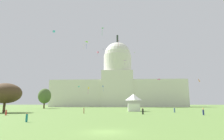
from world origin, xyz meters
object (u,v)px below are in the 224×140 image
Objects in this scene: person_teal_deep_crowd at (27,118)px; kite_blue_low at (103,87)px; event_tent at (134,102)px; kite_gold_high at (84,46)px; person_red_near_tree_west at (6,113)px; kite_white_mid at (134,53)px; kite_cyan_mid at (54,31)px; kite_pink_mid at (98,52)px; person_denim_back_left at (174,110)px; kite_yellow_low at (88,89)px; person_tan_front_center at (84,111)px; kite_green_mid at (101,29)px; person_orange_lawn_far_right at (203,110)px; kite_black_high at (103,49)px; kite_violet_mid at (125,61)px; kite_magenta_low at (160,79)px; person_navy_aisle_center at (203,112)px; kite_turquoise_low at (79,87)px; tree_west_near at (45,96)px; capitol_building at (118,85)px; kite_orange_low at (199,81)px; tree_west_far at (5,93)px; kite_red_high at (119,41)px; person_black_near_tree_east at (143,111)px; kite_lime_mid at (87,42)px.

kite_blue_low reaches higher than person_teal_deep_crowd.
event_tent is 2.27× the size of kite_gold_high.
kite_white_mid reaches higher than person_red_near_tree_west.
kite_cyan_mid reaches higher than kite_pink_mid.
person_denim_back_left is 52.08m from kite_yellow_low.
person_tan_front_center is 37.35m from kite_green_mid.
person_orange_lawn_far_right is 1.25× the size of kite_black_high.
kite_magenta_low is at bearing 91.99° from kite_violet_mid.
kite_yellow_low is at bearing -5.93° from person_navy_aisle_center.
kite_gold_high is 34.74m from kite_turquoise_low.
tree_west_near is 4.71× the size of kite_pink_mid.
capitol_building is 110.32× the size of kite_orange_low.
kite_magenta_low is (42.51, 3.69, -19.67)m from kite_cyan_mid.
kite_white_mid is (5.64, -3.72, 4.21)m from kite_violet_mid.
kite_pink_mid is 2.51× the size of kite_turquoise_low.
person_navy_aisle_center is at bearing -8.97° from tree_west_far.
tree_west_far is 61.93m from person_navy_aisle_center.
person_denim_back_left is (47.50, 18.12, 0.12)m from person_red_near_tree_west.
tree_west_near is at bearing 53.53° from kite_yellow_low.
kite_gold_high is at bearing 68.19° from tree_west_near.
kite_cyan_mid is at bearing -148.32° from person_red_near_tree_west.
kite_red_high is at bearing -20.50° from person_navy_aisle_center.
person_tan_front_center is 27.04m from person_teal_deep_crowd.
kite_turquoise_low is (-40.83, 30.24, -17.79)m from kite_white_mid.
event_tent is at bearing 137.05° from person_black_near_tree_east.
event_tent is 25.35m from kite_orange_low.
kite_violet_mid is at bearing 65.50° from kite_red_high.
person_navy_aisle_center is (60.92, -9.62, -5.68)m from tree_west_far.
kite_yellow_low is at bearing 129.25° from person_denim_back_left.
kite_blue_low reaches higher than person_black_near_tree_east.
kite_red_high is at bearing 142.16° from person_black_near_tree_east.
person_denim_back_left reaches higher than person_navy_aisle_center.
kite_lime_mid is at bearing 60.16° from kite_violet_mid.
kite_green_mid is (-14.45, 20.08, 33.18)m from person_black_near_tree_east.
kite_violet_mid is at bearing -61.95° from kite_turquoise_low.
tree_west_near reaches higher than person_red_near_tree_west.
kite_turquoise_low is at bearing 1.98° from kite_yellow_low.
kite_blue_low is 24.41m from kite_yellow_low.
tree_west_far is 7.27× the size of person_navy_aisle_center.
capitol_building reaches higher than person_teal_deep_crowd.
kite_white_mid is at bearing 135.28° from kite_green_mid.
kite_cyan_mid is 0.44× the size of kite_lime_mid.
kite_green_mid reaches higher than kite_cyan_mid.
kite_pink_mid is (-0.49, -23.44, 17.52)m from kite_blue_low.
kite_violet_mid is at bearing 93.13° from kite_gold_high.
person_tan_front_center is at bearing -100.16° from kite_turquoise_low.
person_red_near_tree_west is 0.61× the size of kite_lime_mid.
person_black_near_tree_east is (52.85, -56.38, -6.55)m from tree_west_near.
kite_lime_mid is (-33.16, 8.92, 22.83)m from person_navy_aisle_center.
person_navy_aisle_center is 26.50m from kite_magenta_low.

